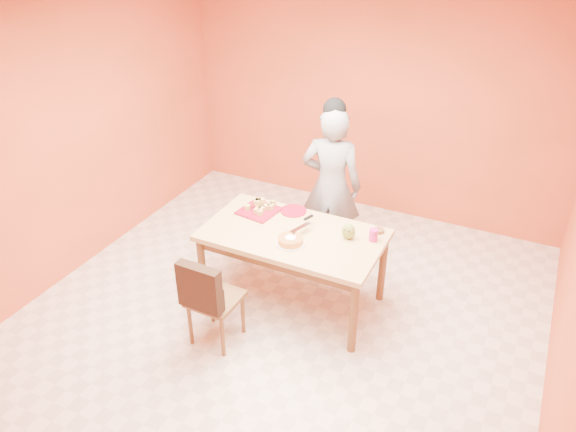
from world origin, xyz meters
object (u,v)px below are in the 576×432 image
at_px(person, 331,186).
at_px(checker_tin, 379,231).
at_px(sponge_cake, 291,240).
at_px(magenta_glass, 373,235).
at_px(dining_table, 293,242).
at_px(dining_chair, 214,298).
at_px(pastry_platter, 259,211).
at_px(red_dinner_plate, 293,211).
at_px(egg_ornament, 348,231).

relative_size(person, checker_tin, 16.88).
distance_m(sponge_cake, magenta_glass, 0.72).
bearing_deg(sponge_cake, dining_table, 108.58).
bearing_deg(dining_chair, checker_tin, 48.23).
relative_size(pastry_platter, magenta_glass, 3.08).
bearing_deg(red_dinner_plate, magenta_glass, -10.38).
bearing_deg(egg_ornament, dining_chair, -113.37).
bearing_deg(dining_chair, magenta_glass, 44.00).
distance_m(dining_table, sponge_cake, 0.22).
relative_size(dining_table, checker_tin, 16.17).
height_order(dining_chair, checker_tin, dining_chair).
xyz_separation_m(dining_chair, sponge_cake, (0.42, 0.60, 0.34)).
xyz_separation_m(red_dinner_plate, sponge_cake, (0.22, -0.52, 0.03)).
distance_m(egg_ornament, checker_tin, 0.31).
bearing_deg(dining_table, pastry_platter, 156.25).
xyz_separation_m(dining_chair, red_dinner_plate, (0.20, 1.12, 0.31)).
xyz_separation_m(sponge_cake, checker_tin, (0.62, 0.52, -0.02)).
bearing_deg(pastry_platter, person, 54.27).
bearing_deg(person, dining_chair, 66.72).
bearing_deg(red_dinner_plate, egg_ornament, -19.06).
bearing_deg(sponge_cake, magenta_glass, 30.26).
bearing_deg(checker_tin, egg_ornament, -133.15).
bearing_deg(sponge_cake, egg_ornament, 35.54).
height_order(pastry_platter, egg_ornament, egg_ornament).
xyz_separation_m(dining_table, sponge_cake, (0.06, -0.17, 0.13)).
bearing_deg(person, magenta_glass, 125.00).
distance_m(person, sponge_cake, 1.03).
relative_size(person, red_dinner_plate, 6.72).
height_order(sponge_cake, magenta_glass, magenta_glass).
bearing_deg(dining_table, egg_ornament, 15.34).
xyz_separation_m(person, pastry_platter, (-0.47, -0.66, -0.07)).
distance_m(dining_table, magenta_glass, 0.72).
bearing_deg(red_dinner_plate, dining_table, -65.01).
relative_size(magenta_glass, checker_tin, 1.11).
relative_size(dining_chair, checker_tin, 8.91).
bearing_deg(person, pastry_platter, 44.15).
bearing_deg(sponge_cake, red_dinner_plate, 112.97).
relative_size(pastry_platter, red_dinner_plate, 1.35).
bearing_deg(magenta_glass, sponge_cake, -149.74).
height_order(dining_table, pastry_platter, pastry_platter).
xyz_separation_m(dining_table, red_dinner_plate, (-0.16, 0.35, 0.10)).
bearing_deg(dining_table, dining_chair, -115.31).
relative_size(dining_table, magenta_glass, 14.62).
bearing_deg(egg_ornament, person, 141.74).
bearing_deg(magenta_glass, egg_ornament, -162.34).
bearing_deg(checker_tin, dining_chair, -132.95).
height_order(person, red_dinner_plate, person).
height_order(person, egg_ornament, person).
bearing_deg(sponge_cake, person, 92.28).
distance_m(dining_chair, person, 1.72).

